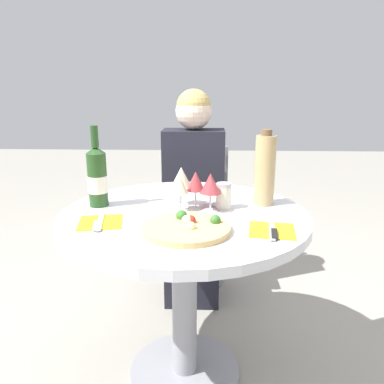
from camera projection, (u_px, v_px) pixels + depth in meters
The scene contains 15 objects.
ground_plane at pixel (185, 372), 1.64m from camera, with size 12.00×12.00×0.00m, color gray.
dining_table at pixel (184, 250), 1.48m from camera, with size 0.96×0.96×0.74m.
chair_behind_diner at pixel (194, 217), 2.37m from camera, with size 0.43×0.43×0.84m.
seated_diner at pixel (193, 202), 2.20m from camera, with size 0.36×0.43×1.20m.
pizza_large at pixel (187, 227), 1.25m from camera, with size 0.29×0.29×0.05m.
wine_bottle at pixel (97, 177), 1.48m from camera, with size 0.08×0.08×0.32m.
tall_carafe at pixel (265, 170), 1.50m from camera, with size 0.08×0.08×0.30m.
sugar_shaker at pixel (224, 196), 1.47m from camera, with size 0.06×0.06×0.10m.
wine_glass_front_right at pixel (211, 186), 1.42m from camera, with size 0.08×0.08×0.14m.
wine_glass_back_left at pixel (181, 177), 1.50m from camera, with size 0.08×0.08×0.16m.
wine_glass_back_right at pixel (210, 182), 1.50m from camera, with size 0.07×0.07×0.13m.
wine_glass_center at pixel (196, 182), 1.46m from camera, with size 0.07×0.07×0.15m.
wine_glass_front_left at pixel (180, 185), 1.43m from camera, with size 0.06×0.06×0.14m.
place_setting_left at pixel (100, 222), 1.32m from camera, with size 0.18×0.19×0.01m.
place_setting_right at pixel (272, 230), 1.24m from camera, with size 0.17×0.19×0.01m.
Camera 1 is at (0.09, -1.36, 1.21)m, focal length 35.00 mm.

